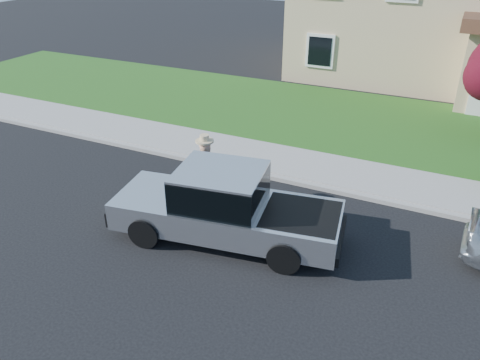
# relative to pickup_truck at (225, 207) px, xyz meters

# --- Properties ---
(ground) EXTENTS (80.00, 80.00, 0.00)m
(ground) POSITION_rel_pickup_truck_xyz_m (0.52, 0.30, -0.82)
(ground) COLOR black
(ground) RESTS_ON ground
(curb) EXTENTS (40.00, 0.20, 0.12)m
(curb) POSITION_rel_pickup_truck_xyz_m (1.52, 3.20, -0.76)
(curb) COLOR gray
(curb) RESTS_ON ground
(sidewalk) EXTENTS (40.00, 2.00, 0.15)m
(sidewalk) POSITION_rel_pickup_truck_xyz_m (1.52, 4.30, -0.74)
(sidewalk) COLOR gray
(sidewalk) RESTS_ON ground
(lawn) EXTENTS (40.00, 7.00, 0.10)m
(lawn) POSITION_rel_pickup_truck_xyz_m (1.52, 8.80, -0.77)
(lawn) COLOR #124113
(lawn) RESTS_ON ground
(house) EXTENTS (14.00, 11.30, 6.85)m
(house) POSITION_rel_pickup_truck_xyz_m (1.84, 16.69, 2.35)
(house) COLOR tan
(house) RESTS_ON ground
(pickup_truck) EXTENTS (5.54, 2.58, 1.75)m
(pickup_truck) POSITION_rel_pickup_truck_xyz_m (0.00, 0.00, 0.00)
(pickup_truck) COLOR black
(pickup_truck) RESTS_ON ground
(woman) EXTENTS (0.74, 0.60, 1.91)m
(woman) POSITION_rel_pickup_truck_xyz_m (-1.21, 1.26, 0.09)
(woman) COLOR tan
(woman) RESTS_ON ground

